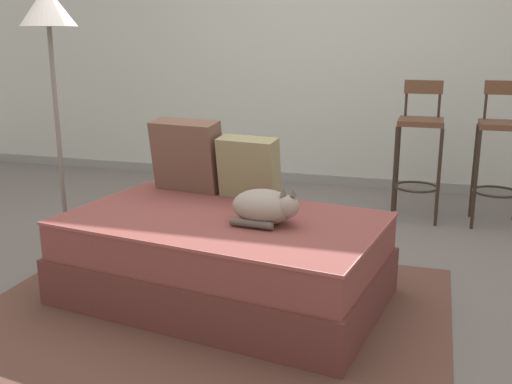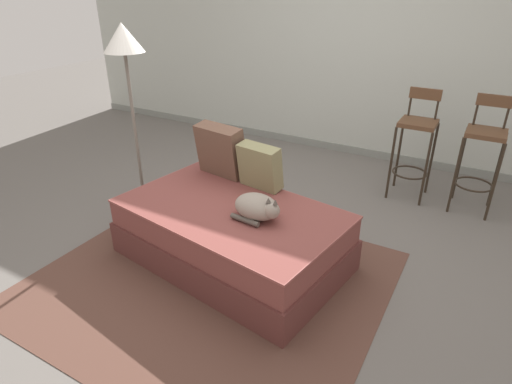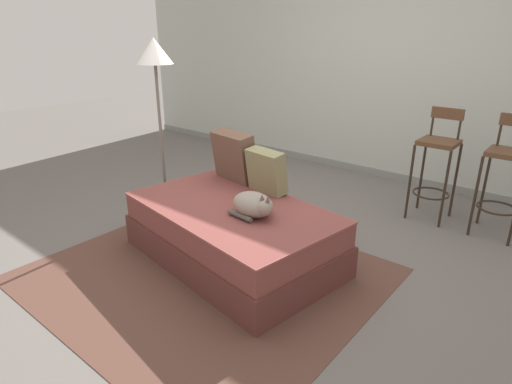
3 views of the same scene
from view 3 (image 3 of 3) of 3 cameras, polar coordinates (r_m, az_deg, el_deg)
The scene contains 11 objects.
ground_plane at distance 3.68m, azimuth 1.17°, elevation -6.44°, with size 16.00×16.00×0.00m, color #66605B.
wall_back_panel at distance 5.24m, azimuth 17.36°, elevation 15.82°, with size 8.00×0.10×2.60m, color #B7BCB2.
wall_baseboard_trim at distance 5.43m, azimuth 15.70°, elevation 2.55°, with size 8.00×0.02×0.09m, color gray.
area_rug at distance 3.23m, azimuth -6.70°, elevation -10.79°, with size 2.32×2.08×0.01m, color brown.
couch at distance 3.31m, azimuth -3.13°, elevation -5.41°, with size 1.75×1.21×0.45m.
throw_pillow_corner at distance 3.70m, azimuth -2.93°, elevation 4.79°, with size 0.44×0.26×0.43m.
throw_pillow_middle at distance 3.42m, azimuth 1.39°, elevation 2.79°, with size 0.36×0.22×0.36m.
cat at distance 3.01m, azimuth -0.31°, elevation -1.71°, with size 0.36×0.27×0.20m.
bar_stool_near_window at distance 4.25m, azimuth 22.96°, elevation 4.13°, with size 0.34×0.34×1.03m.
bar_stool_by_doorway at distance 4.14m, azimuth 30.33°, elevation 2.48°, with size 0.34×0.34×1.04m.
floor_lamp at distance 4.00m, azimuth -13.25°, elevation 15.77°, with size 0.32×0.32×1.62m.
Camera 3 is at (2.01, -2.57, 1.71)m, focal length 30.00 mm.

